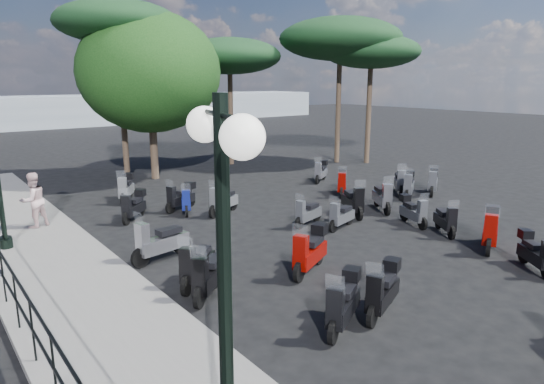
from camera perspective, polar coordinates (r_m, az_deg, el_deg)
ground at (r=13.37m, az=8.38°, el=-7.51°), size 120.00×120.00×0.00m
sidewalk at (r=12.81m, az=-23.57°, el=-9.11°), size 3.00×30.00×0.15m
lamp_post_0 at (r=4.18m, az=-5.46°, el=-15.56°), size 0.57×1.27×4.44m
pedestrian_far at (r=16.79m, az=-26.28°, el=-0.87°), size 1.02×0.92×1.73m
scooter_1 at (r=10.24m, az=12.88°, el=-11.33°), size 1.57×0.87×1.32m
scooter_2 at (r=10.84m, az=-7.41°, el=-9.78°), size 1.42×1.18×1.38m
scooter_3 at (r=13.08m, az=-13.01°, el=-5.83°), size 1.83×0.66×1.47m
scooter_4 at (r=17.06m, az=-15.96°, el=-1.68°), size 1.26×1.18×1.25m
scooter_5 at (r=17.53m, az=-10.09°, el=-1.16°), size 0.81×1.39×1.20m
scooter_8 at (r=9.57m, az=8.36°, el=-12.90°), size 1.52×0.99×1.33m
scooter_9 at (r=12.05m, az=4.48°, el=-7.02°), size 1.67×1.01×1.43m
scooter_10 at (r=18.00m, az=-10.67°, el=-0.65°), size 1.47×0.80×1.24m
scooter_11 at (r=19.81m, az=-16.78°, el=0.38°), size 1.08×1.47×1.34m
scooter_13 at (r=13.80m, az=28.59°, el=-6.38°), size 1.01×1.29×1.20m
scooter_14 at (r=14.98m, az=24.31°, el=-4.08°), size 1.68×1.04×1.46m
scooter_15 at (r=15.63m, az=8.15°, el=-2.87°), size 1.45×0.62×1.18m
scooter_16 at (r=17.15m, az=9.54°, el=-1.20°), size 0.97×1.64×1.42m
scooter_17 at (r=17.19m, az=-5.81°, el=-1.15°), size 1.57×0.86×1.33m
scooter_20 at (r=15.88m, az=19.76°, el=-3.23°), size 0.99×1.29×1.22m
scooter_21 at (r=16.52m, az=16.29°, el=-2.24°), size 0.75×1.45×1.21m
scooter_22 at (r=17.99m, az=12.88°, el=-0.68°), size 1.09×1.55×1.41m
scooter_23 at (r=20.19m, az=8.21°, el=1.03°), size 1.29×1.27×1.31m
scooter_27 at (r=21.23m, az=18.40°, el=1.10°), size 1.48×1.06×1.33m
scooter_28 at (r=20.86m, az=14.79°, el=1.07°), size 1.33×1.28×1.39m
scooter_29 at (r=22.72m, az=5.79°, el=2.37°), size 1.39×0.97×1.24m
scooter_30 at (r=15.84m, az=4.22°, el=-2.56°), size 1.45×0.62×1.18m
scooter_31 at (r=11.44m, az=-8.87°, el=-8.58°), size 1.42×1.18×1.38m
scooter_32 at (r=20.29m, az=15.78°, el=0.74°), size 1.48×1.06×1.33m
broadleaf_tree at (r=23.66m, az=-14.20°, el=13.50°), size 6.54×6.54×7.78m
pine_0 at (r=27.24m, az=-5.01°, el=15.60°), size 5.56×5.56×6.87m
pine_1 at (r=28.06m, az=8.04°, el=17.36°), size 6.72×6.72×8.01m
pine_2 at (r=24.16m, az=-17.79°, el=18.42°), size 5.55×5.55×8.17m
pine_3 at (r=28.10m, az=11.61°, el=15.84°), size 5.32×5.32×7.10m
distant_hills at (r=54.53m, az=-27.99°, el=8.27°), size 70.00×8.00×3.00m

